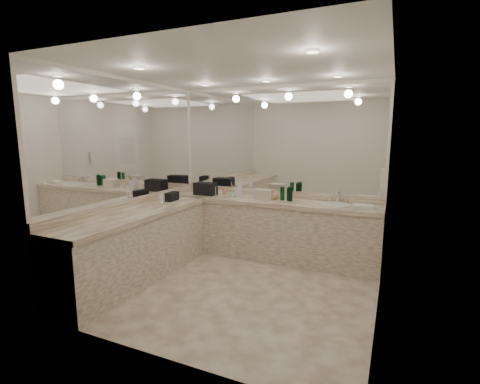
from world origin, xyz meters
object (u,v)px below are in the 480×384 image
at_px(wall_phone, 383,179).
at_px(black_toiletry_bag, 205,189).
at_px(soap_bottle_c, 274,194).
at_px(soap_bottle_b, 238,191).
at_px(hand_towel, 363,206).
at_px(sink, 335,205).
at_px(cream_cosmetic_case, 264,194).
at_px(soap_bottle_a, 240,190).

relative_size(wall_phone, black_toiletry_bag, 0.71).
bearing_deg(soap_bottle_c, soap_bottle_b, -176.64).
relative_size(black_toiletry_bag, soap_bottle_c, 2.19).
relative_size(hand_towel, soap_bottle_c, 1.71).
relative_size(sink, wall_phone, 1.83).
xyz_separation_m(black_toiletry_bag, soap_bottle_b, (0.56, 0.06, -0.00)).
bearing_deg(hand_towel, wall_phone, -61.43).
xyz_separation_m(sink, soap_bottle_c, (-0.91, 0.06, 0.08)).
height_order(black_toiletry_bag, soap_bottle_b, black_toiletry_bag).
distance_m(cream_cosmetic_case, hand_towel, 1.41).
relative_size(wall_phone, soap_bottle_b, 1.26).
bearing_deg(wall_phone, hand_towel, 118.57).
distance_m(wall_phone, cream_cosmetic_case, 1.75).
xyz_separation_m(sink, black_toiletry_bag, (-2.05, -0.04, 0.10)).
bearing_deg(sink, soap_bottle_b, 179.17).
height_order(cream_cosmetic_case, hand_towel, cream_cosmetic_case).
xyz_separation_m(wall_phone, cream_cosmetic_case, (-1.65, 0.45, -0.37)).
distance_m(sink, soap_bottle_b, 1.50).
bearing_deg(hand_towel, sink, 168.82).
bearing_deg(black_toiletry_bag, wall_phone, -9.86).
height_order(wall_phone, cream_cosmetic_case, wall_phone).
distance_m(cream_cosmetic_case, soap_bottle_b, 0.46).
bearing_deg(sink, black_toiletry_bag, -178.92).
distance_m(sink, soap_bottle_a, 1.51).
bearing_deg(black_toiletry_bag, hand_towel, -0.83).
height_order(black_toiletry_bag, soap_bottle_a, soap_bottle_a).
bearing_deg(soap_bottle_b, soap_bottle_c, 3.36).
bearing_deg(hand_towel, black_toiletry_bag, 179.17).
relative_size(hand_towel, soap_bottle_a, 1.31).
xyz_separation_m(sink, soap_bottle_a, (-1.50, 0.09, 0.11)).
relative_size(sink, soap_bottle_c, 2.84).
bearing_deg(wall_phone, sink, 140.43).
xyz_separation_m(sink, wall_phone, (0.61, -0.50, 0.46)).
height_order(wall_phone, soap_bottle_b, wall_phone).
height_order(black_toiletry_bag, soap_bottle_c, black_toiletry_bag).
bearing_deg(soap_bottle_b, sink, -0.83).
bearing_deg(soap_bottle_c, cream_cosmetic_case, -141.36).
distance_m(cream_cosmetic_case, soap_bottle_c, 0.16).
relative_size(black_toiletry_bag, cream_cosmetic_case, 1.28).
bearing_deg(hand_towel, soap_bottle_b, 177.07).
relative_size(soap_bottle_a, soap_bottle_b, 1.07).
bearing_deg(soap_bottle_a, black_toiletry_bag, -167.27).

